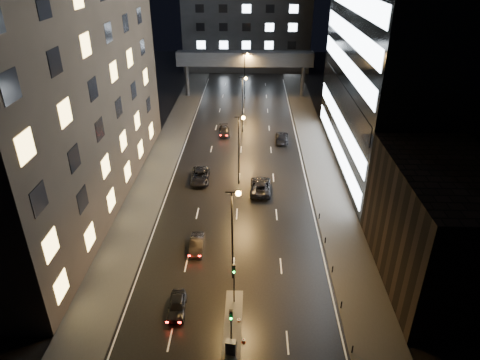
{
  "coord_description": "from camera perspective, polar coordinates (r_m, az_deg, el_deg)",
  "views": [
    {
      "loc": [
        1.72,
        -25.52,
        29.16
      ],
      "look_at": [
        0.35,
        21.62,
        4.0
      ],
      "focal_mm": 32.0,
      "sensor_mm": 36.0,
      "label": 1
    }
  ],
  "objects": [
    {
      "name": "ground",
      "position": [
        71.74,
        0.15,
        4.09
      ],
      "size": [
        160.0,
        160.0,
        0.0
      ],
      "primitive_type": "plane",
      "color": "black",
      "rests_on": "ground"
    },
    {
      "name": "sidewalk_left",
      "position": [
        68.64,
        -10.46,
        2.51
      ],
      "size": [
        5.0,
        110.0,
        0.15
      ],
      "primitive_type": "cube",
      "color": "#383533",
      "rests_on": "ground"
    },
    {
      "name": "sidewalk_right",
      "position": [
        68.01,
        10.63,
        2.25
      ],
      "size": [
        5.0,
        110.0,
        0.15
      ],
      "primitive_type": "cube",
      "color": "#383533",
      "rests_on": "ground"
    },
    {
      "name": "building_left",
      "position": [
        55.88,
        -25.1,
        16.15
      ],
      "size": [
        15.0,
        48.0,
        40.0
      ],
      "primitive_type": "cube",
      "color": "#2D2319",
      "rests_on": "ground"
    },
    {
      "name": "building_right_low",
      "position": [
        45.41,
        25.25,
        -5.62
      ],
      "size": [
        10.0,
        18.0,
        12.0
      ],
      "primitive_type": "cube",
      "color": "black",
      "rests_on": "ground"
    },
    {
      "name": "building_right_glass",
      "position": [
        66.11,
        23.81,
        20.13
      ],
      "size": [
        20.0,
        36.0,
        45.0
      ],
      "primitive_type": "cube",
      "color": "black",
      "rests_on": "ground"
    },
    {
      "name": "building_far",
      "position": [
        124.65,
        0.92,
        20.4
      ],
      "size": [
        34.0,
        14.0,
        25.0
      ],
      "primitive_type": "cube",
      "color": "#333335",
      "rests_on": "ground"
    },
    {
      "name": "skybridge",
      "position": [
        97.78,
        0.65,
        15.78
      ],
      "size": [
        30.0,
        3.0,
        10.0
      ],
      "color": "#333335",
      "rests_on": "ground"
    },
    {
      "name": "median_island",
      "position": [
        40.07,
        -0.94,
        -18.47
      ],
      "size": [
        1.6,
        8.0,
        0.15
      ],
      "primitive_type": "cube",
      "color": "#383533",
      "rests_on": "ground"
    },
    {
      "name": "traffic_signal_near",
      "position": [
        39.78,
        -0.81,
        -12.87
      ],
      "size": [
        0.28,
        0.34,
        4.4
      ],
      "color": "black",
      "rests_on": "median_island"
    },
    {
      "name": "traffic_signal_far",
      "position": [
        35.81,
        -1.2,
        -18.64
      ],
      "size": [
        0.28,
        0.34,
        4.4
      ],
      "color": "black",
      "rests_on": "median_island"
    },
    {
      "name": "bollard_row",
      "position": [
        43.84,
        12.76,
        -13.7
      ],
      "size": [
        0.12,
        25.12,
        0.9
      ],
      "color": "black",
      "rests_on": "ground"
    },
    {
      "name": "streetlight_near",
      "position": [
        40.49,
        -0.83,
        -5.96
      ],
      "size": [
        1.45,
        0.5,
        10.15
      ],
      "color": "black",
      "rests_on": "ground"
    },
    {
      "name": "streetlight_mid_a",
      "position": [
        58.14,
        -0.0,
        5.14
      ],
      "size": [
        1.45,
        0.5,
        10.15
      ],
      "color": "black",
      "rests_on": "ground"
    },
    {
      "name": "streetlight_mid_b",
      "position": [
        76.95,
        0.44,
        10.95
      ],
      "size": [
        1.45,
        0.5,
        10.15
      ],
      "color": "black",
      "rests_on": "ground"
    },
    {
      "name": "streetlight_far",
      "position": [
        96.24,
        0.71,
        14.46
      ],
      "size": [
        1.45,
        0.5,
        10.15
      ],
      "color": "black",
      "rests_on": "ground"
    },
    {
      "name": "car_away_a",
      "position": [
        41.11,
        -8.38,
        -16.2
      ],
      "size": [
        1.85,
        3.99,
        1.33
      ],
      "primitive_type": "imported",
      "rotation": [
        0.0,
        0.0,
        0.07
      ],
      "color": "black",
      "rests_on": "ground"
    },
    {
      "name": "car_away_b",
      "position": [
        47.96,
        -5.78,
        -8.53
      ],
      "size": [
        1.53,
        4.15,
        1.36
      ],
      "primitive_type": "imported",
      "rotation": [
        0.0,
        0.0,
        0.02
      ],
      "color": "black",
      "rests_on": "ground"
    },
    {
      "name": "car_away_c",
      "position": [
        61.67,
        -5.33,
        0.54
      ],
      "size": [
        2.84,
        5.67,
        1.54
      ],
      "primitive_type": "imported",
      "rotation": [
        0.0,
        0.0,
        0.05
      ],
      "color": "black",
      "rests_on": "ground"
    },
    {
      "name": "car_away_d",
      "position": [
        77.58,
        -2.1,
        6.51
      ],
      "size": [
        2.38,
        4.77,
        1.33
      ],
      "primitive_type": "imported",
      "rotation": [
        0.0,
        0.0,
        0.12
      ],
      "color": "black",
      "rests_on": "ground"
    },
    {
      "name": "car_toward_a",
      "position": [
        58.71,
        2.75,
        -0.81
      ],
      "size": [
        2.88,
        6.0,
        1.65
      ],
      "primitive_type": "imported",
      "rotation": [
        0.0,
        0.0,
        3.12
      ],
      "color": "black",
      "rests_on": "ground"
    },
    {
      "name": "car_toward_b",
      "position": [
        75.02,
        5.61,
        5.71
      ],
      "size": [
        2.5,
        5.46,
        1.55
      ],
      "primitive_type": "imported",
      "rotation": [
        0.0,
        0.0,
        3.08
      ],
      "color": "black",
      "rests_on": "ground"
    },
    {
      "name": "utility_cabinet",
      "position": [
        37.28,
        -1.22,
        -21.4
      ],
      "size": [
        0.92,
        0.67,
        1.35
      ],
      "primitive_type": "cube",
      "rotation": [
        0.0,
        0.0,
        -0.17
      ],
      "color": "#4E4F51",
      "rests_on": "median_island"
    },
    {
      "name": "cone_a",
      "position": [
        40.0,
        -0.15,
        -18.19
      ],
      "size": [
        0.4,
        0.4,
        0.52
      ],
      "primitive_type": "cone",
      "rotation": [
        0.0,
        0.0,
        -0.03
      ],
      "color": "#E64F0C",
      "rests_on": "ground"
    },
    {
      "name": "cone_b",
      "position": [
        38.51,
        0.49,
        -20.6
      ],
      "size": [
        0.39,
        0.39,
        0.48
      ],
      "primitive_type": "cone",
      "rotation": [
        0.0,
        0.0,
        0.06
      ],
      "color": "#F73A0D",
      "rests_on": "ground"
    }
  ]
}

